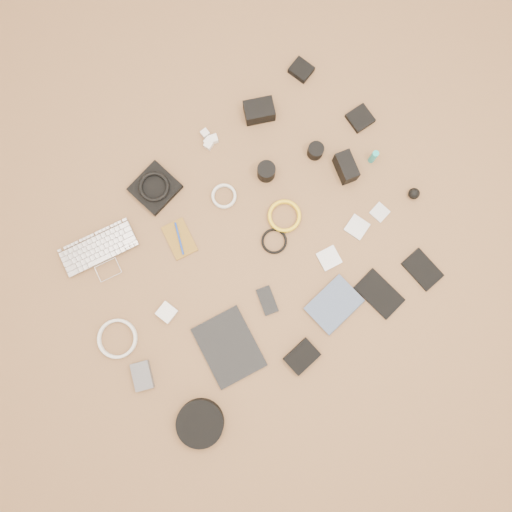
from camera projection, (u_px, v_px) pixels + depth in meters
room_shell at (254, 147)px, 0.78m from camera, size 4.04×4.04×2.58m
laptop at (103, 258)px, 2.00m from camera, size 0.34×0.26×0.02m
headphone_pouch at (155, 188)px, 2.03m from camera, size 0.20×0.19×0.03m
headphones at (154, 187)px, 2.01m from camera, size 0.14×0.14×0.02m
charger_a at (209, 142)px, 2.05m from camera, size 0.04×0.04×0.03m
charger_b at (208, 145)px, 2.05m from camera, size 0.04×0.04×0.03m
charger_c at (205, 133)px, 2.06m from camera, size 0.03×0.03×0.03m
charger_d at (214, 139)px, 2.05m from camera, size 0.04×0.04×0.03m
dslr_camera at (259, 111)px, 2.05m from camera, size 0.14×0.13×0.07m
lens_pouch at (301, 70)px, 2.09m from camera, size 0.10×0.10×0.03m
notebook_olive at (180, 239)px, 2.02m from camera, size 0.12×0.16×0.01m
pen_blue at (179, 239)px, 2.01m from camera, size 0.05×0.13×0.01m
cable_white_a at (224, 196)px, 2.04m from camera, size 0.13×0.13×0.01m
lens_a at (266, 172)px, 2.01m from camera, size 0.10×0.10×0.08m
lens_b at (315, 151)px, 2.03m from camera, size 0.07×0.07×0.06m
card_reader at (360, 118)px, 2.07m from camera, size 0.09×0.09×0.02m
power_brick at (167, 312)px, 1.97m from camera, size 0.08×0.08×0.03m
cable_white_b at (118, 338)px, 1.97m from camera, size 0.21×0.21×0.01m
cable_black at (274, 241)px, 2.02m from camera, size 0.13×0.13×0.01m
cable_yellow at (284, 217)px, 2.02m from camera, size 0.14×0.14×0.02m
flash at (346, 167)px, 2.01m from camera, size 0.09×0.13×0.09m
lens_cleaner at (373, 157)px, 2.02m from camera, size 0.03×0.03×0.09m
battery_charger at (142, 376)px, 1.94m from camera, size 0.11×0.13×0.03m
tablet at (229, 347)px, 1.97m from camera, size 0.24×0.29×0.01m
phone at (267, 301)px, 1.99m from camera, size 0.09×0.12×0.01m
filter_case_left at (329, 258)px, 2.01m from camera, size 0.09×0.09×0.01m
filter_case_mid at (357, 227)px, 2.02m from camera, size 0.10×0.10×0.01m
filter_case_right at (380, 212)px, 2.03m from camera, size 0.07×0.07×0.01m
air_blower at (414, 194)px, 2.02m from camera, size 0.06×0.06×0.05m
headphone_case at (200, 423)px, 1.91m from camera, size 0.23×0.23×0.05m
drive_case at (302, 357)px, 1.95m from camera, size 0.13×0.10×0.03m
paperback at (347, 318)px, 1.98m from camera, size 0.22×0.17×0.02m
notebook_black_a at (379, 294)px, 1.99m from camera, size 0.14×0.20×0.01m
notebook_black_b at (422, 270)px, 2.00m from camera, size 0.11×0.16×0.01m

